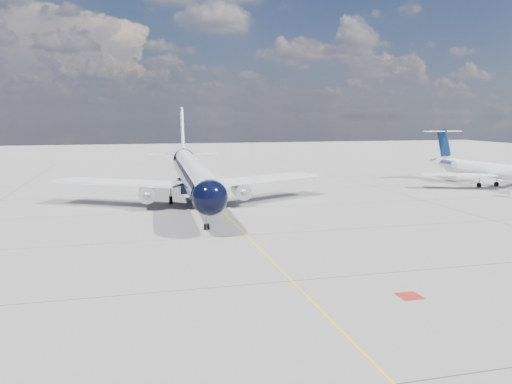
# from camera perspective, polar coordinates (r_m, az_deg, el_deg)

# --- Properties ---
(ground) EXTENTS (320.00, 320.00, 0.00)m
(ground) POSITION_cam_1_polar(r_m,az_deg,el_deg) (71.02, -4.80, -1.26)
(ground) COLOR gray
(ground) RESTS_ON ground
(taxiway_centerline) EXTENTS (0.16, 160.00, 0.01)m
(taxiway_centerline) POSITION_cam_1_polar(r_m,az_deg,el_deg) (66.17, -4.09, -1.98)
(taxiway_centerline) COLOR yellow
(taxiway_centerline) RESTS_ON ground
(red_marking) EXTENTS (1.60, 1.60, 0.01)m
(red_marking) POSITION_cam_1_polar(r_m,az_deg,el_deg) (36.37, 17.13, -11.29)
(red_marking) COLOR maroon
(red_marking) RESTS_ON ground
(main_airliner) EXTENTS (39.25, 47.78, 13.81)m
(main_airliner) POSITION_cam_1_polar(r_m,az_deg,el_deg) (70.85, -7.26, 2.17)
(main_airliner) COLOR black
(main_airliner) RESTS_ON ground
(regional_jet) EXTENTS (25.55, 29.48, 9.98)m
(regional_jet) POSITION_cam_1_polar(r_m,az_deg,el_deg) (96.21, 24.66, 2.46)
(regional_jet) COLOR white
(regional_jet) RESTS_ON ground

